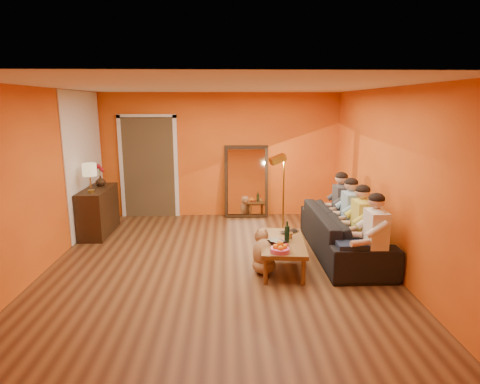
{
  "coord_description": "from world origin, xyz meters",
  "views": [
    {
      "loc": [
        0.16,
        -5.69,
        2.36
      ],
      "look_at": [
        0.35,
        0.5,
        1.0
      ],
      "focal_mm": 30.0,
      "sensor_mm": 36.0,
      "label": 1
    }
  ],
  "objects_px": {
    "mirror_frame": "(246,181)",
    "tumbler": "(290,235)",
    "person_far_left": "(375,238)",
    "floor_lamp": "(283,195)",
    "person_mid_left": "(362,226)",
    "table_lamp": "(90,178)",
    "sofa": "(343,233)",
    "dog": "(264,251)",
    "coffee_table": "(282,255)",
    "person_mid_right": "(351,215)",
    "sideboard": "(98,211)",
    "vase": "(101,181)",
    "person_far_right": "(341,207)",
    "wine_bottle": "(287,232)",
    "laptop": "(291,232)"
  },
  "relations": [
    {
      "from": "mirror_frame",
      "to": "tumbler",
      "type": "xyz_separation_m",
      "value": [
        0.52,
        -2.7,
        -0.3
      ]
    },
    {
      "from": "person_far_left",
      "to": "tumbler",
      "type": "height_order",
      "value": "person_far_left"
    },
    {
      "from": "floor_lamp",
      "to": "person_mid_left",
      "type": "xyz_separation_m",
      "value": [
        0.94,
        -1.61,
        -0.11
      ]
    },
    {
      "from": "table_lamp",
      "to": "floor_lamp",
      "type": "bearing_deg",
      "value": 4.63
    },
    {
      "from": "sofa",
      "to": "dog",
      "type": "xyz_separation_m",
      "value": [
        -1.33,
        -0.65,
        -0.04
      ]
    },
    {
      "from": "coffee_table",
      "to": "tumbler",
      "type": "distance_m",
      "value": 0.3
    },
    {
      "from": "coffee_table",
      "to": "person_far_left",
      "type": "bearing_deg",
      "value": -15.88
    },
    {
      "from": "dog",
      "to": "person_mid_right",
      "type": "distance_m",
      "value": 1.67
    },
    {
      "from": "sideboard",
      "to": "vase",
      "type": "distance_m",
      "value": 0.58
    },
    {
      "from": "sofa",
      "to": "coffee_table",
      "type": "distance_m",
      "value": 1.19
    },
    {
      "from": "person_far_right",
      "to": "wine_bottle",
      "type": "height_order",
      "value": "person_far_right"
    },
    {
      "from": "person_mid_right",
      "to": "laptop",
      "type": "relative_size",
      "value": 3.86
    },
    {
      "from": "sofa",
      "to": "wine_bottle",
      "type": "bearing_deg",
      "value": 121.04
    },
    {
      "from": "mirror_frame",
      "to": "vase",
      "type": "relative_size",
      "value": 7.8
    },
    {
      "from": "wine_bottle",
      "to": "sideboard",
      "type": "bearing_deg",
      "value": 151.11
    },
    {
      "from": "dog",
      "to": "person_mid_left",
      "type": "distance_m",
      "value": 1.51
    },
    {
      "from": "wine_bottle",
      "to": "vase",
      "type": "relative_size",
      "value": 1.59
    },
    {
      "from": "dog",
      "to": "person_mid_left",
      "type": "height_order",
      "value": "person_mid_left"
    },
    {
      "from": "coffee_table",
      "to": "dog",
      "type": "relative_size",
      "value": 1.97
    },
    {
      "from": "coffee_table",
      "to": "person_far_right",
      "type": "xyz_separation_m",
      "value": [
        1.18,
        1.2,
        0.4
      ]
    },
    {
      "from": "sofa",
      "to": "person_far_right",
      "type": "bearing_deg",
      "value": -11.31
    },
    {
      "from": "coffee_table",
      "to": "sofa",
      "type": "bearing_deg",
      "value": 32.66
    },
    {
      "from": "mirror_frame",
      "to": "person_far_right",
      "type": "xyz_separation_m",
      "value": [
        1.58,
        -1.62,
        -0.15
      ]
    },
    {
      "from": "wine_bottle",
      "to": "coffee_table",
      "type": "bearing_deg",
      "value": 135.0
    },
    {
      "from": "floor_lamp",
      "to": "vase",
      "type": "distance_m",
      "value": 3.45
    },
    {
      "from": "person_far_right",
      "to": "tumbler",
      "type": "height_order",
      "value": "person_far_right"
    },
    {
      "from": "floor_lamp",
      "to": "dog",
      "type": "relative_size",
      "value": 2.32
    },
    {
      "from": "wine_bottle",
      "to": "sofa",
      "type": "bearing_deg",
      "value": 31.04
    },
    {
      "from": "person_mid_right",
      "to": "tumbler",
      "type": "relative_size",
      "value": 13.26
    },
    {
      "from": "floor_lamp",
      "to": "wine_bottle",
      "type": "bearing_deg",
      "value": -109.65
    },
    {
      "from": "coffee_table",
      "to": "person_far_left",
      "type": "xyz_separation_m",
      "value": [
        1.18,
        -0.45,
        0.4
      ]
    },
    {
      "from": "dog",
      "to": "wine_bottle",
      "type": "bearing_deg",
      "value": -2.13
    },
    {
      "from": "vase",
      "to": "mirror_frame",
      "type": "bearing_deg",
      "value": 16.57
    },
    {
      "from": "person_mid_left",
      "to": "person_mid_right",
      "type": "distance_m",
      "value": 0.55
    },
    {
      "from": "coffee_table",
      "to": "laptop",
      "type": "distance_m",
      "value": 0.45
    },
    {
      "from": "table_lamp",
      "to": "sofa",
      "type": "bearing_deg",
      "value": -11.81
    },
    {
      "from": "dog",
      "to": "person_far_right",
      "type": "relative_size",
      "value": 0.51
    },
    {
      "from": "mirror_frame",
      "to": "table_lamp",
      "type": "xyz_separation_m",
      "value": [
        -2.79,
        -1.38,
        0.34
      ]
    },
    {
      "from": "sideboard",
      "to": "person_mid_left",
      "type": "bearing_deg",
      "value": -20.53
    },
    {
      "from": "coffee_table",
      "to": "person_mid_left",
      "type": "height_order",
      "value": "person_mid_left"
    },
    {
      "from": "person_mid_right",
      "to": "coffee_table",
      "type": "bearing_deg",
      "value": -151.09
    },
    {
      "from": "mirror_frame",
      "to": "vase",
      "type": "bearing_deg",
      "value": -163.43
    },
    {
      "from": "laptop",
      "to": "coffee_table",
      "type": "bearing_deg",
      "value": -152.43
    },
    {
      "from": "laptop",
      "to": "vase",
      "type": "distance_m",
      "value": 3.78
    },
    {
      "from": "person_far_left",
      "to": "tumbler",
      "type": "xyz_separation_m",
      "value": [
        -1.06,
        0.57,
        -0.15
      ]
    },
    {
      "from": "vase",
      "to": "sofa",
      "type": "bearing_deg",
      "value": -18.71
    },
    {
      "from": "table_lamp",
      "to": "person_far_left",
      "type": "bearing_deg",
      "value": -23.35
    },
    {
      "from": "person_mid_left",
      "to": "laptop",
      "type": "height_order",
      "value": "person_mid_left"
    },
    {
      "from": "dog",
      "to": "person_mid_right",
      "type": "relative_size",
      "value": 0.51
    },
    {
      "from": "mirror_frame",
      "to": "floor_lamp",
      "type": "xyz_separation_m",
      "value": [
        0.64,
        -1.1,
        -0.04
      ]
    }
  ]
}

